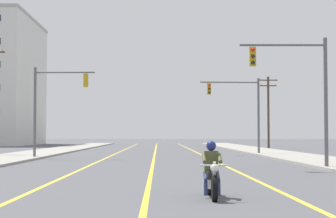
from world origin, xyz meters
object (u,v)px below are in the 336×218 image
object	(u,v)px
traffic_signal_near_left	(52,99)
traffic_signal_mid_right	(242,104)
utility_pole_right_far	(268,110)
motorcycle_with_rider	(212,175)
traffic_signal_near_right	(301,83)

from	to	relation	value
traffic_signal_near_left	traffic_signal_mid_right	bearing A→B (deg)	27.31
traffic_signal_mid_right	utility_pole_right_far	size ratio (longest dim) A/B	0.74
motorcycle_with_rider	utility_pole_right_far	distance (m)	53.08
motorcycle_with_rider	traffic_signal_near_right	xyz separation A→B (m)	(5.35, 12.00, 3.46)
traffic_signal_near_left	utility_pole_right_far	xyz separation A→B (m)	(20.05, 27.54, 0.48)
traffic_signal_near_left	traffic_signal_mid_right	xyz separation A→B (m)	(13.97, 7.21, 0.04)
motorcycle_with_rider	traffic_signal_mid_right	bearing A→B (deg)	80.30
motorcycle_with_rider	traffic_signal_near_left	world-z (taller)	traffic_signal_near_left
motorcycle_with_rider	traffic_signal_near_right	size ratio (longest dim) A/B	0.35
utility_pole_right_far	traffic_signal_near_left	bearing A→B (deg)	-126.05
traffic_signal_near_left	utility_pole_right_far	bearing A→B (deg)	53.95
motorcycle_with_rider	traffic_signal_near_left	size ratio (longest dim) A/B	0.35
traffic_signal_near_right	utility_pole_right_far	distance (m)	40.16
motorcycle_with_rider	traffic_signal_near_left	distance (m)	25.87
motorcycle_with_rider	traffic_signal_mid_right	xyz separation A→B (m)	(5.36, 31.36, 3.51)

